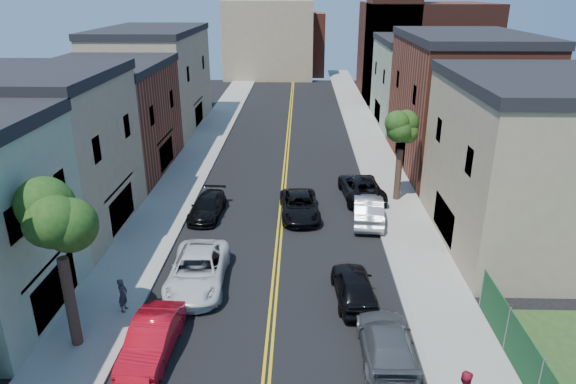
# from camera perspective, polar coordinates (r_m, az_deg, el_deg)

# --- Properties ---
(sidewalk_left) EXTENTS (3.20, 100.00, 0.15)m
(sidewalk_left) POSITION_cam_1_polar(r_m,az_deg,el_deg) (46.22, -10.03, 4.11)
(sidewalk_left) COLOR gray
(sidewalk_left) RESTS_ON ground
(sidewalk_right) EXTENTS (3.20, 100.00, 0.15)m
(sidewalk_right) POSITION_cam_1_polar(r_m,az_deg,el_deg) (45.81, 9.78, 3.96)
(sidewalk_right) COLOR gray
(sidewalk_right) RESTS_ON ground
(curb_left) EXTENTS (0.30, 100.00, 0.15)m
(curb_left) POSITION_cam_1_polar(r_m,az_deg,el_deg) (45.91, -7.89, 4.11)
(curb_left) COLOR gray
(curb_left) RESTS_ON ground
(curb_right) EXTENTS (0.30, 100.00, 0.15)m
(curb_right) POSITION_cam_1_polar(r_m,az_deg,el_deg) (45.58, 7.60, 4.00)
(curb_right) COLOR gray
(curb_right) RESTS_ON ground
(bldg_left_tan_near) EXTENTS (9.00, 10.00, 9.00)m
(bldg_left_tan_near) POSITION_cam_1_polar(r_m,az_deg,el_deg) (33.35, -25.82, 3.33)
(bldg_left_tan_near) COLOR #998466
(bldg_left_tan_near) RESTS_ON ground
(bldg_left_brick) EXTENTS (9.00, 12.00, 8.00)m
(bldg_left_brick) POSITION_cam_1_polar(r_m,az_deg,el_deg) (43.16, -19.42, 7.37)
(bldg_left_brick) COLOR brown
(bldg_left_brick) RESTS_ON ground
(bldg_left_tan_far) EXTENTS (9.00, 16.00, 9.50)m
(bldg_left_tan_far) POSITION_cam_1_polar(r_m,az_deg,el_deg) (56.06, -14.65, 11.73)
(bldg_left_tan_far) COLOR #998466
(bldg_left_tan_far) RESTS_ON ground
(bldg_right_tan) EXTENTS (9.00, 12.00, 9.00)m
(bldg_right_tan) POSITION_cam_1_polar(r_m,az_deg,el_deg) (31.45, 25.37, 2.39)
(bldg_right_tan) COLOR #998466
(bldg_right_tan) RESTS_ON ground
(bldg_right_brick) EXTENTS (9.00, 14.00, 10.00)m
(bldg_right_brick) POSITION_cam_1_polar(r_m,az_deg,el_deg) (44.02, 18.53, 9.08)
(bldg_right_brick) COLOR brown
(bldg_right_brick) RESTS_ON ground
(bldg_right_palegrn) EXTENTS (9.00, 12.00, 8.50)m
(bldg_right_palegrn) POSITION_cam_1_polar(r_m,az_deg,el_deg) (57.46, 14.56, 11.46)
(bldg_right_palegrn) COLOR gray
(bldg_right_palegrn) RESTS_ON ground
(church) EXTENTS (16.20, 14.20, 22.60)m
(church) POSITION_cam_1_polar(r_m,az_deg,el_deg) (72.17, 14.06, 15.88)
(church) COLOR #4C2319
(church) RESTS_ON ground
(backdrop_left) EXTENTS (14.00, 8.00, 12.00)m
(backdrop_left) POSITION_cam_1_polar(r_m,az_deg,el_deg) (85.71, -2.16, 16.46)
(backdrop_left) COLOR #998466
(backdrop_left) RESTS_ON ground
(backdrop_center) EXTENTS (10.00, 8.00, 10.00)m
(backdrop_center) POSITION_cam_1_polar(r_m,az_deg,el_deg) (89.64, 0.67, 16.06)
(backdrop_center) COLOR brown
(backdrop_center) RESTS_ON ground
(tree_left_mid) EXTENTS (5.20, 5.20, 9.29)m
(tree_left_mid) POSITION_cam_1_polar(r_m,az_deg,el_deg) (20.74, -24.66, -0.66)
(tree_left_mid) COLOR #3B271D
(tree_left_mid) RESTS_ON sidewalk_left
(tree_right_far) EXTENTS (4.40, 4.40, 8.03)m
(tree_right_far) POSITION_cam_1_polar(r_m,az_deg,el_deg) (34.81, 12.62, 7.85)
(tree_right_far) COLOR #3B271D
(tree_right_far) RESTS_ON sidewalk_right
(red_sedan) EXTENTS (1.81, 4.67, 1.52)m
(red_sedan) POSITION_cam_1_polar(r_m,az_deg,el_deg) (21.98, -14.85, -15.47)
(red_sedan) COLOR red
(red_sedan) RESTS_ON ground
(white_pickup) EXTENTS (2.88, 5.93, 1.63)m
(white_pickup) POSITION_cam_1_polar(r_m,az_deg,el_deg) (26.00, -9.98, -8.57)
(white_pickup) COLOR silver
(white_pickup) RESTS_ON ground
(grey_car_left) EXTENTS (1.95, 4.58, 1.54)m
(grey_car_left) POSITION_cam_1_polar(r_m,az_deg,el_deg) (26.70, -10.57, -7.86)
(grey_car_left) COLOR #575A5E
(grey_car_left) RESTS_ON ground
(black_car_left) EXTENTS (2.13, 4.68, 1.33)m
(black_car_left) POSITION_cam_1_polar(r_m,az_deg,el_deg) (33.55, -8.92, -1.59)
(black_car_left) COLOR black
(black_car_left) RESTS_ON ground
(grey_car_right) EXTENTS (2.09, 5.10, 1.48)m
(grey_car_right) POSITION_cam_1_polar(r_m,az_deg,el_deg) (21.48, 10.85, -16.12)
(grey_car_right) COLOR #4F5256
(grey_car_right) RESTS_ON ground
(black_car_right) EXTENTS (2.12, 4.60, 1.53)m
(black_car_right) POSITION_cam_1_polar(r_m,az_deg,el_deg) (24.69, 7.36, -10.30)
(black_car_right) COLOR black
(black_car_right) RESTS_ON ground
(silver_car_right) EXTENTS (2.20, 5.22, 1.68)m
(silver_car_right) POSITION_cam_1_polar(r_m,az_deg,el_deg) (32.73, 8.85, -1.87)
(silver_car_right) COLOR #A9ACB1
(silver_car_right) RESTS_ON ground
(dark_car_right_far) EXTENTS (3.16, 5.88, 1.57)m
(dark_car_right_far) POSITION_cam_1_polar(r_m,az_deg,el_deg) (36.38, 8.10, 0.55)
(dark_car_right_far) COLOR black
(dark_car_right_far) RESTS_ON ground
(black_suv_lane) EXTENTS (2.76, 5.32, 1.43)m
(black_suv_lane) POSITION_cam_1_polar(r_m,az_deg,el_deg) (33.11, 1.28, -1.54)
(black_suv_lane) COLOR black
(black_suv_lane) RESTS_ON ground
(pedestrian_left) EXTENTS (0.44, 0.62, 1.60)m
(pedestrian_left) POSITION_cam_1_polar(r_m,az_deg,el_deg) (24.67, -17.83, -10.80)
(pedestrian_left) COLOR #2A2A32
(pedestrian_left) RESTS_ON sidewalk_left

